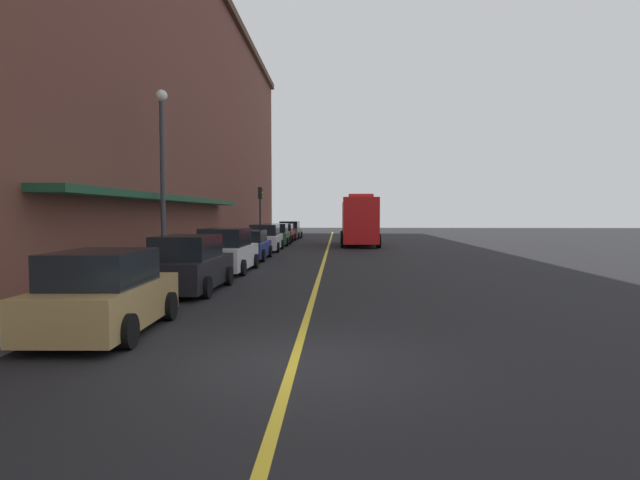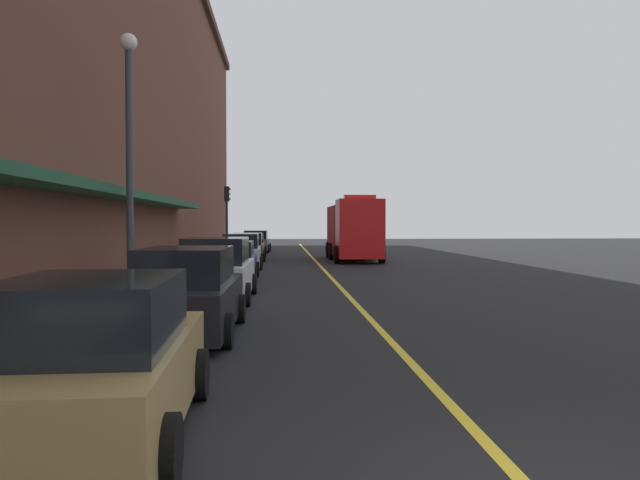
% 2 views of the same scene
% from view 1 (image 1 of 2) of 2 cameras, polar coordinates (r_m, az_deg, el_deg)
% --- Properties ---
extents(ground_plane, '(112.00, 112.00, 0.00)m').
position_cam_1_polar(ground_plane, '(33.65, 0.73, -1.26)').
color(ground_plane, black).
extents(sidewalk_left, '(2.40, 70.00, 0.15)m').
position_cam_1_polar(sidewalk_left, '(34.34, -9.67, -1.10)').
color(sidewalk_left, '#ADA8A0').
rests_on(sidewalk_left, ground).
extents(lane_center_stripe, '(0.16, 70.00, 0.01)m').
position_cam_1_polar(lane_center_stripe, '(33.65, 0.73, -1.26)').
color(lane_center_stripe, gold).
rests_on(lane_center_stripe, ground).
extents(brick_building_left, '(12.63, 64.00, 17.96)m').
position_cam_1_polar(brick_building_left, '(35.97, -21.30, 13.18)').
color(brick_building_left, brown).
rests_on(brick_building_left, ground).
extents(parked_car_0, '(2.13, 4.21, 1.69)m').
position_cam_1_polar(parked_car_0, '(11.61, -22.11, -5.46)').
color(parked_car_0, '#A5844C').
rests_on(parked_car_0, ground).
extents(parked_car_1, '(2.09, 4.53, 1.75)m').
position_cam_1_polar(parked_car_1, '(17.00, -13.91, -2.65)').
color(parked_car_1, black).
rests_on(parked_car_1, ground).
extents(parked_car_2, '(2.17, 4.64, 1.82)m').
position_cam_1_polar(parked_car_2, '(22.33, -10.02, -1.24)').
color(parked_car_2, silver).
rests_on(parked_car_2, ground).
extents(parked_car_3, '(2.05, 4.65, 1.54)m').
position_cam_1_polar(parked_car_3, '(28.16, -7.63, -0.61)').
color(parked_car_3, navy).
rests_on(parked_car_3, ground).
extents(parked_car_4, '(2.15, 4.90, 1.72)m').
position_cam_1_polar(parked_car_4, '(34.60, -5.89, 0.17)').
color(parked_car_4, silver).
rests_on(parked_car_4, ground).
extents(parked_car_5, '(2.14, 4.30, 1.66)m').
position_cam_1_polar(parked_car_5, '(40.46, -4.76, 0.53)').
color(parked_car_5, '#2D5133').
rests_on(parked_car_5, ground).
extents(parked_car_6, '(1.98, 4.52, 1.53)m').
position_cam_1_polar(parked_car_6, '(45.86, -3.97, 0.74)').
color(parked_car_6, maroon).
rests_on(parked_car_6, ground).
extents(parked_car_7, '(2.21, 4.27, 1.67)m').
position_cam_1_polar(parked_car_7, '(51.01, -3.25, 1.03)').
color(parked_car_7, '#595B60').
rests_on(parked_car_7, ground).
extents(fire_truck, '(2.82, 8.43, 3.80)m').
position_cam_1_polar(fire_truck, '(40.34, 4.23, 1.99)').
color(fire_truck, red).
rests_on(fire_truck, ground).
extents(parking_meter_0, '(0.14, 0.18, 1.33)m').
position_cam_1_polar(parking_meter_0, '(50.55, -4.93, 1.32)').
color(parking_meter_0, '#4C4C51').
rests_on(parking_meter_0, sidewalk_left).
extents(parking_meter_1, '(0.14, 0.18, 1.33)m').
position_cam_1_polar(parking_meter_1, '(44.02, -5.96, 1.08)').
color(parking_meter_1, '#4C4C51').
rests_on(parking_meter_1, sidewalk_left).
extents(street_lamp_left, '(0.44, 0.44, 6.94)m').
position_cam_1_polar(street_lamp_left, '(21.17, -16.58, 8.09)').
color(street_lamp_left, '#33383D').
rests_on(street_lamp_left, sidewalk_left).
extents(traffic_light_near, '(0.38, 0.36, 4.30)m').
position_cam_1_polar(traffic_light_near, '(41.20, -6.43, 3.87)').
color(traffic_light_near, '#232326').
rests_on(traffic_light_near, sidewalk_left).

